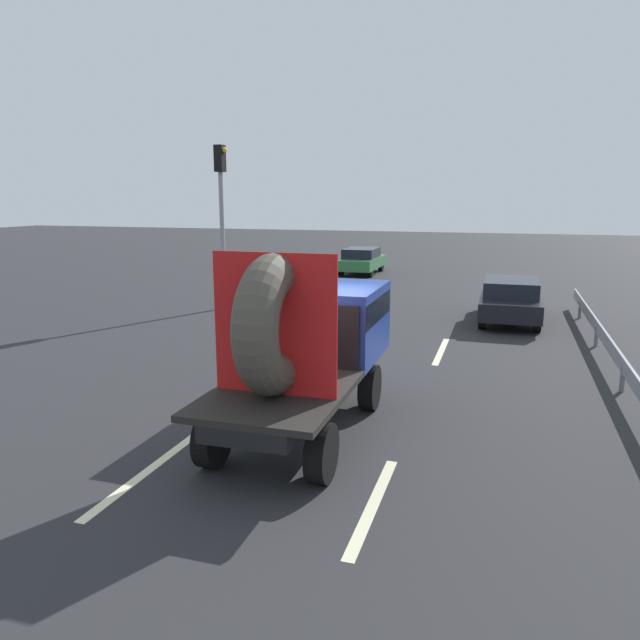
{
  "coord_description": "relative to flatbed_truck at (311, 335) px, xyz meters",
  "views": [
    {
      "loc": [
        3.5,
        -9.75,
        3.96
      ],
      "look_at": [
        0.34,
        0.44,
        1.76
      ],
      "focal_mm": 33.69,
      "sensor_mm": 36.0,
      "label": 1
    }
  ],
  "objects": [
    {
      "name": "traffic_light",
      "position": [
        -6.44,
        9.67,
        2.12
      ],
      "size": [
        0.42,
        0.36,
        5.7
      ],
      "color": "gray",
      "rests_on": "ground_plane"
    },
    {
      "name": "guardrail",
      "position": [
        5.61,
        5.52,
        -1.08
      ],
      "size": [
        0.1,
        16.0,
        0.71
      ],
      "color": "gray",
      "rests_on": "ground_plane"
    },
    {
      "name": "lane_dash_right_near",
      "position": [
        1.69,
        -2.56,
        -1.6
      ],
      "size": [
        0.16,
        2.7,
        0.01
      ],
      "primitive_type": "cube",
      "rotation": [
        0.0,
        0.0,
        1.57
      ],
      "color": "beige",
      "rests_on": "ground_plane"
    },
    {
      "name": "distant_sedan",
      "position": [
        3.38,
        10.26,
        -0.86
      ],
      "size": [
        1.82,
        4.25,
        1.39
      ],
      "color": "black",
      "rests_on": "ground_plane"
    },
    {
      "name": "lane_dash_left_near",
      "position": [
        -1.69,
        -2.62,
        -1.6
      ],
      "size": [
        0.16,
        2.97,
        0.01
      ],
      "primitive_type": "cube",
      "rotation": [
        0.0,
        0.0,
        1.57
      ],
      "color": "beige",
      "rests_on": "ground_plane"
    },
    {
      "name": "oncoming_car",
      "position": [
        -4.03,
        20.89,
        -0.89
      ],
      "size": [
        1.76,
        4.11,
        1.34
      ],
      "color": "black",
      "rests_on": "ground_plane"
    },
    {
      "name": "flatbed_truck",
      "position": [
        0.0,
        0.0,
        0.0
      ],
      "size": [
        2.02,
        5.05,
        3.18
      ],
      "color": "black",
      "rests_on": "ground_plane"
    },
    {
      "name": "lane_dash_left_far",
      "position": [
        -1.69,
        5.89,
        -1.6
      ],
      "size": [
        0.16,
        2.13,
        0.01
      ],
      "primitive_type": "cube",
      "rotation": [
        0.0,
        0.0,
        1.57
      ],
      "color": "beige",
      "rests_on": "ground_plane"
    },
    {
      "name": "ground_plane",
      "position": [
        -0.34,
        0.09,
        -1.61
      ],
      "size": [
        120.0,
        120.0,
        0.0
      ],
      "primitive_type": "plane",
      "color": "#28282B"
    },
    {
      "name": "lane_dash_right_far",
      "position": [
        1.69,
        5.78,
        -1.6
      ],
      "size": [
        0.16,
        2.86,
        0.01
      ],
      "primitive_type": "cube",
      "rotation": [
        0.0,
        0.0,
        1.57
      ],
      "color": "beige",
      "rests_on": "ground_plane"
    }
  ]
}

